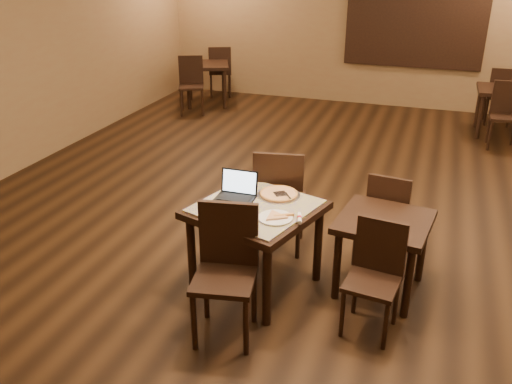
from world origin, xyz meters
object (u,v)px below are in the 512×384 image
at_px(chair_main_near, 226,263).
at_px(laptop, 237,191).
at_px(other_table_c_chair_far, 389,212).
at_px(other_table_a, 504,97).
at_px(other_table_b_chair_far, 220,69).
at_px(other_table_c_chair_near, 376,270).
at_px(tiled_table, 256,217).
at_px(other_table_b, 206,70).
at_px(other_table_c, 383,231).
at_px(other_table_b_chair_near, 191,81).
at_px(pizza_pan, 279,195).
at_px(other_table_a_chair_far, 501,93).
at_px(chair_main_far, 279,196).
at_px(other_table_a_chair_near, 505,111).

xyz_separation_m(chair_main_near, laptop, (-0.18, 0.71, 0.25)).
relative_size(laptop, other_table_c_chair_far, 0.37).
distance_m(chair_main_near, other_table_c_chair_far, 1.73).
height_order(other_table_a, other_table_c_chair_far, other_table_c_chair_far).
height_order(other_table_b_chair_far, other_table_c_chair_far, other_table_b_chair_far).
bearing_deg(other_table_c_chair_near, tiled_table, 174.92).
bearing_deg(other_table_b, other_table_c, -76.48).
relative_size(laptop, other_table_b_chair_near, 0.33).
height_order(tiled_table, other_table_c_chair_far, other_table_c_chair_far).
xyz_separation_m(chair_main_near, other_table_b_chair_far, (-2.72, 6.47, -0.03)).
relative_size(pizza_pan, other_table_a_chair_far, 0.39).
bearing_deg(other_table_b_chair_near, other_table_c_chair_far, -69.47).
height_order(tiled_table, other_table_b, tiled_table).
xyz_separation_m(tiled_table, other_table_b, (-2.77, 5.28, -0.04)).
height_order(chair_main_near, other_table_b_chair_far, chair_main_near).
bearing_deg(chair_main_far, other_table_b_chair_far, -72.50).
distance_m(tiled_table, other_table_c_chair_near, 1.05).
relative_size(other_table_c, other_table_c_chair_far, 0.92).
height_order(tiled_table, chair_main_far, chair_main_far).
bearing_deg(other_table_a_chair_near, other_table_b, 170.57).
bearing_deg(chair_main_far, chair_main_near, 78.25).
height_order(tiled_table, other_table_a, tiled_table).
bearing_deg(other_table_a, other_table_c_chair_far, -106.83).
relative_size(other_table_b_chair_near, other_table_c_chair_near, 1.11).
xyz_separation_m(other_table_b_chair_far, other_table_c_chair_far, (3.73, -5.06, -0.06)).
distance_m(laptop, other_table_a, 5.55).
height_order(other_table_b_chair_far, other_table_c_chair_near, other_table_b_chair_far).
bearing_deg(other_table_b_chair_far, chair_main_near, 89.30).
height_order(other_table_a_chair_far, other_table_b_chair_near, other_table_b_chair_near).
bearing_deg(chair_main_far, other_table_c_chair_near, 129.91).
relative_size(pizza_pan, other_table_b, 0.35).
bearing_deg(other_table_b, laptop, -87.14).
distance_m(chair_main_far, other_table_c_chair_near, 1.30).
bearing_deg(other_table_c_chair_far, other_table_c, 98.33).
relative_size(tiled_table, other_table_b, 1.10).
distance_m(other_table_c_chair_near, other_table_c_chair_far, 1.01).
height_order(other_table_c, other_table_c_chair_far, other_table_c_chair_far).
bearing_deg(tiled_table, other_table_c_chair_near, 4.85).
distance_m(tiled_table, chair_main_near, 0.62).
xyz_separation_m(chair_main_near, other_table_a, (2.23, 5.71, 0.03)).
xyz_separation_m(laptop, other_table_c_chair_far, (1.19, 0.69, -0.33)).
xyz_separation_m(pizza_pan, other_table_b_chair_far, (-2.86, 5.61, -0.22)).
distance_m(other_table_a_chair_far, other_table_c_chair_near, 5.98).
xyz_separation_m(chair_main_far, other_table_a_chair_far, (2.20, 5.03, -0.06)).
xyz_separation_m(other_table_b_chair_far, other_table_c_chair_near, (3.75, -6.07, -0.06)).
distance_m(tiled_table, other_table_c, 1.05).
xyz_separation_m(other_table_a_chair_far, other_table_c_chair_near, (-1.20, -5.86, -0.04)).
bearing_deg(other_table_c_chair_near, other_table_a, 84.53).
height_order(chair_main_far, other_table_c_chair_far, chair_main_far).
bearing_deg(laptop, pizza_pan, 22.81).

